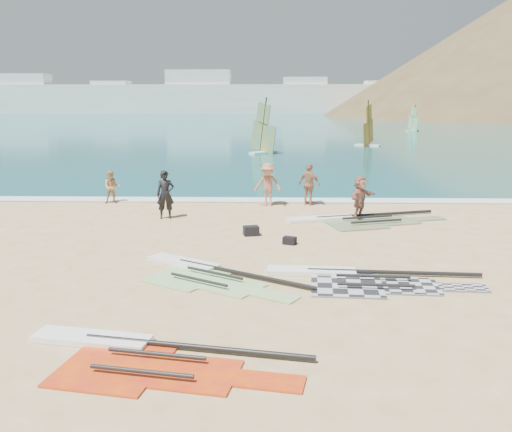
{
  "coord_description": "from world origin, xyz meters",
  "views": [
    {
      "loc": [
        0.67,
        -14.94,
        5.02
      ],
      "look_at": [
        0.16,
        4.0,
        1.0
      ],
      "focal_mm": 40.0,
      "sensor_mm": 36.0,
      "label": 1
    }
  ],
  "objects_px": {
    "beachgoer_mid": "(268,185)",
    "beachgoer_right": "(360,197)",
    "rig_grey": "(355,278)",
    "rig_green": "(203,273)",
    "person_wetsuit": "(165,195)",
    "rig_orange": "(355,220)",
    "beachgoer_back": "(309,184)",
    "gear_bag_near": "(251,231)",
    "rig_red": "(135,355)",
    "beachgoer_left": "(112,187)",
    "gear_bag_far": "(290,241)"
  },
  "relations": [
    {
      "from": "rig_orange",
      "to": "person_wetsuit",
      "type": "xyz_separation_m",
      "value": [
        -7.79,
        0.32,
        0.95
      ]
    },
    {
      "from": "rig_red",
      "to": "person_wetsuit",
      "type": "xyz_separation_m",
      "value": [
        -1.73,
        12.82,
        0.95
      ]
    },
    {
      "from": "beachgoer_right",
      "to": "rig_grey",
      "type": "bearing_deg",
      "value": -150.91
    },
    {
      "from": "gear_bag_far",
      "to": "rig_green",
      "type": "bearing_deg",
      "value": -126.4
    },
    {
      "from": "person_wetsuit",
      "to": "gear_bag_far",
      "type": "bearing_deg",
      "value": -51.83
    },
    {
      "from": "beachgoer_back",
      "to": "rig_orange",
      "type": "bearing_deg",
      "value": 152.75
    },
    {
      "from": "beachgoer_right",
      "to": "rig_green",
      "type": "bearing_deg",
      "value": -177.57
    },
    {
      "from": "rig_green",
      "to": "person_wetsuit",
      "type": "height_order",
      "value": "person_wetsuit"
    },
    {
      "from": "rig_orange",
      "to": "beachgoer_right",
      "type": "xyz_separation_m",
      "value": [
        0.24,
        0.44,
        0.86
      ]
    },
    {
      "from": "rig_green",
      "to": "rig_orange",
      "type": "relative_size",
      "value": 0.76
    },
    {
      "from": "beachgoer_left",
      "to": "beachgoer_mid",
      "type": "distance_m",
      "value": 7.41
    },
    {
      "from": "rig_grey",
      "to": "gear_bag_far",
      "type": "xyz_separation_m",
      "value": [
        -1.69,
        3.84,
        0.08
      ]
    },
    {
      "from": "beachgoer_back",
      "to": "person_wetsuit",
      "type": "bearing_deg",
      "value": 64.6
    },
    {
      "from": "rig_grey",
      "to": "person_wetsuit",
      "type": "height_order",
      "value": "person_wetsuit"
    },
    {
      "from": "rig_green",
      "to": "rig_orange",
      "type": "xyz_separation_m",
      "value": [
        5.35,
        7.26,
        0.0
      ]
    },
    {
      "from": "rig_grey",
      "to": "beachgoer_mid",
      "type": "bearing_deg",
      "value": 106.96
    },
    {
      "from": "person_wetsuit",
      "to": "rig_orange",
      "type": "bearing_deg",
      "value": -15.0
    },
    {
      "from": "beachgoer_back",
      "to": "rig_grey",
      "type": "bearing_deg",
      "value": 130.35
    },
    {
      "from": "rig_grey",
      "to": "beachgoer_right",
      "type": "xyz_separation_m",
      "value": [
        1.32,
        8.05,
        0.86
      ]
    },
    {
      "from": "gear_bag_far",
      "to": "beachgoer_right",
      "type": "bearing_deg",
      "value": 54.35
    },
    {
      "from": "rig_green",
      "to": "gear_bag_near",
      "type": "xyz_separation_m",
      "value": [
        1.21,
        4.72,
        0.12
      ]
    },
    {
      "from": "rig_green",
      "to": "person_wetsuit",
      "type": "distance_m",
      "value": 8.02
    },
    {
      "from": "gear_bag_near",
      "to": "beachgoer_left",
      "type": "relative_size",
      "value": 0.35
    },
    {
      "from": "rig_green",
      "to": "beachgoer_back",
      "type": "relative_size",
      "value": 2.6
    },
    {
      "from": "beachgoer_left",
      "to": "beachgoer_mid",
      "type": "bearing_deg",
      "value": -15.99
    },
    {
      "from": "rig_grey",
      "to": "rig_green",
      "type": "distance_m",
      "value": 4.28
    },
    {
      "from": "gear_bag_far",
      "to": "person_wetsuit",
      "type": "distance_m",
      "value": 6.53
    },
    {
      "from": "person_wetsuit",
      "to": "beachgoer_back",
      "type": "xyz_separation_m",
      "value": [
        6.14,
        3.15,
        -0.03
      ]
    },
    {
      "from": "rig_grey",
      "to": "beachgoer_back",
      "type": "relative_size",
      "value": 3.11
    },
    {
      "from": "gear_bag_near",
      "to": "beachgoer_right",
      "type": "height_order",
      "value": "beachgoer_right"
    },
    {
      "from": "rig_grey",
      "to": "rig_red",
      "type": "xyz_separation_m",
      "value": [
        -4.98,
        -4.89,
        -0.0
      ]
    },
    {
      "from": "gear_bag_far",
      "to": "beachgoer_back",
      "type": "xyz_separation_m",
      "value": [
        1.13,
        7.24,
        0.84
      ]
    },
    {
      "from": "gear_bag_near",
      "to": "beachgoer_right",
      "type": "bearing_deg",
      "value": 34.14
    },
    {
      "from": "rig_orange",
      "to": "rig_red",
      "type": "distance_m",
      "value": 13.89
    },
    {
      "from": "beachgoer_mid",
      "to": "gear_bag_near",
      "type": "bearing_deg",
      "value": -82.26
    },
    {
      "from": "rig_green",
      "to": "rig_orange",
      "type": "distance_m",
      "value": 9.01
    },
    {
      "from": "rig_grey",
      "to": "rig_green",
      "type": "bearing_deg",
      "value": 179.21
    },
    {
      "from": "beachgoer_mid",
      "to": "beachgoer_right",
      "type": "xyz_separation_m",
      "value": [
        3.82,
        -2.74,
        -0.09
      ]
    },
    {
      "from": "gear_bag_near",
      "to": "beachgoer_back",
      "type": "bearing_deg",
      "value": 67.43
    },
    {
      "from": "gear_bag_near",
      "to": "beachgoer_right",
      "type": "relative_size",
      "value": 0.3
    },
    {
      "from": "gear_bag_far",
      "to": "rig_orange",
      "type": "bearing_deg",
      "value": 53.64
    },
    {
      "from": "rig_grey",
      "to": "rig_red",
      "type": "distance_m",
      "value": 6.98
    },
    {
      "from": "rig_red",
      "to": "beachgoer_back",
      "type": "distance_m",
      "value": 16.6
    },
    {
      "from": "rig_green",
      "to": "rig_red",
      "type": "xyz_separation_m",
      "value": [
        -0.71,
        -5.25,
        0.0
      ]
    },
    {
      "from": "gear_bag_near",
      "to": "beachgoer_mid",
      "type": "height_order",
      "value": "beachgoer_mid"
    },
    {
      "from": "rig_green",
      "to": "beachgoer_right",
      "type": "relative_size",
      "value": 2.78
    },
    {
      "from": "rig_grey",
      "to": "beachgoer_right",
      "type": "distance_m",
      "value": 8.2
    },
    {
      "from": "person_wetsuit",
      "to": "beachgoer_right",
      "type": "height_order",
      "value": "person_wetsuit"
    },
    {
      "from": "gear_bag_far",
      "to": "rig_red",
      "type": "bearing_deg",
      "value": -110.6
    },
    {
      "from": "beachgoer_right",
      "to": "rig_red",
      "type": "bearing_deg",
      "value": -167.53
    }
  ]
}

